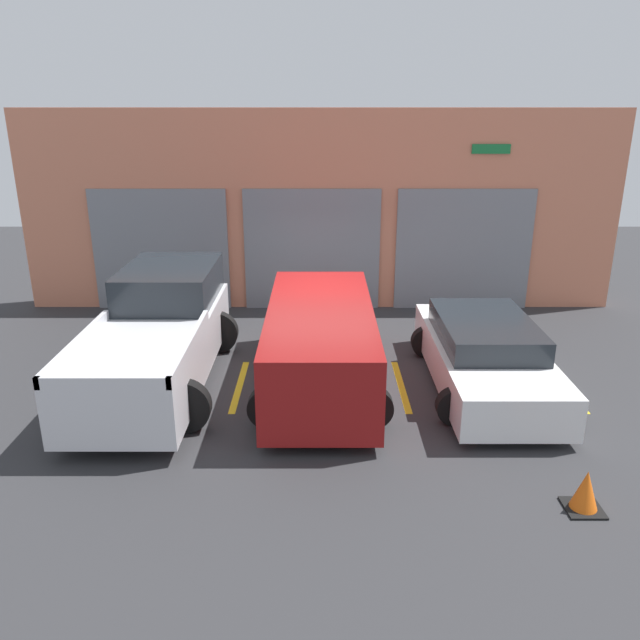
{
  "coord_description": "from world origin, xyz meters",
  "views": [
    {
      "loc": [
        -0.01,
        -12.04,
        4.86
      ],
      "look_at": [
        0.0,
        -1.19,
        1.1
      ],
      "focal_mm": 35.0,
      "sensor_mm": 36.0,
      "label": 1
    }
  ],
  "objects_px": {
    "pickup_truck": "(158,335)",
    "sedan_white": "(484,355)",
    "traffic_cone": "(585,492)",
    "sedan_side": "(320,344)"
  },
  "relations": [
    {
      "from": "pickup_truck",
      "to": "sedan_white",
      "type": "distance_m",
      "value": 5.92
    },
    {
      "from": "traffic_cone",
      "to": "pickup_truck",
      "type": "bearing_deg",
      "value": 147.7
    },
    {
      "from": "sedan_side",
      "to": "traffic_cone",
      "type": "bearing_deg",
      "value": -47.76
    },
    {
      "from": "pickup_truck",
      "to": "sedan_side",
      "type": "bearing_deg",
      "value": -5.87
    },
    {
      "from": "sedan_white",
      "to": "traffic_cone",
      "type": "bearing_deg",
      "value": -84.13
    },
    {
      "from": "sedan_white",
      "to": "sedan_side",
      "type": "relative_size",
      "value": 0.93
    },
    {
      "from": "pickup_truck",
      "to": "traffic_cone",
      "type": "distance_m",
      "value": 7.46
    },
    {
      "from": "sedan_white",
      "to": "sedan_side",
      "type": "height_order",
      "value": "sedan_side"
    },
    {
      "from": "sedan_white",
      "to": "traffic_cone",
      "type": "height_order",
      "value": "sedan_white"
    },
    {
      "from": "sedan_white",
      "to": "traffic_cone",
      "type": "xyz_separation_m",
      "value": [
        0.38,
        -3.69,
        -0.35
      ]
    }
  ]
}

